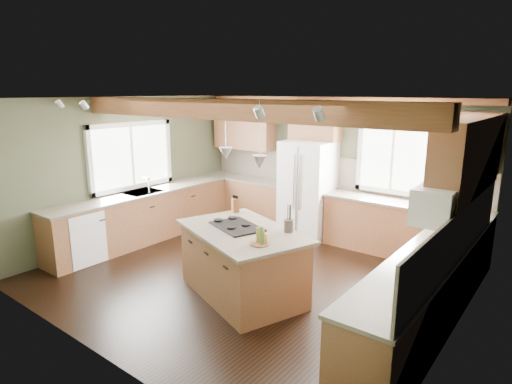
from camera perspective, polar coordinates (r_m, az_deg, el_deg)
The scene contains 37 objects.
floor at distance 6.52m, azimuth -0.88°, elevation -11.09°, with size 5.60×5.60×0.00m, color black.
ceiling at distance 5.94m, azimuth -0.97°, elevation 12.39°, with size 5.60×5.60×0.00m, color silver.
wall_back at distance 8.16m, azimuth 10.13°, elevation 3.28°, with size 5.60×5.60×0.00m, color #424732.
wall_left at distance 8.11m, azimuth -16.57°, elevation 2.88°, with size 5.00×5.00×0.00m, color #424732.
wall_right at distance 4.92m, azimuth 25.51°, elevation -4.52°, with size 5.00×5.00×0.00m, color #424732.
ceiling_beam at distance 5.54m, azimuth -4.41°, elevation 10.94°, with size 5.55×0.26×0.26m, color #592B19.
soffit_trim at distance 7.95m, azimuth 10.16°, elevation 12.02°, with size 5.55×0.20×0.10m, color #592B19.
backsplash_back at distance 8.16m, azimuth 10.06°, elevation 2.65°, with size 5.58×0.03×0.58m, color brown.
backsplash_right at distance 5.00m, azimuth 25.37°, elevation -5.33°, with size 0.03×3.70×0.58m, color brown.
base_cab_back_left at distance 9.06m, azimuth -1.04°, elevation -1.07°, with size 2.02×0.60×0.88m, color brown.
counter_back_left at distance 8.96m, azimuth -1.06°, elevation 1.78°, with size 2.06×0.64×0.04m, color #4D4538.
base_cab_back_right at distance 7.53m, azimuth 18.87°, elevation -4.84°, with size 2.62×0.60×0.88m, color brown.
counter_back_right at distance 7.41m, azimuth 19.14°, elevation -1.46°, with size 2.66×0.64×0.04m, color #4D4538.
base_cab_left at distance 8.10m, azimuth -14.63°, elevation -3.27°, with size 0.60×3.70×0.88m, color brown.
counter_left at distance 7.99m, azimuth -14.83°, elevation -0.11°, with size 0.64×3.74×0.04m, color #4D4538.
base_cab_right at distance 5.34m, azimuth 21.49°, elevation -12.69°, with size 0.60×3.70×0.88m, color brown.
counter_right at distance 5.16m, azimuth 21.92°, elevation -8.08°, with size 0.64×3.74×0.04m, color #4D4538.
upper_cab_back_left at distance 9.03m, azimuth -1.58°, elevation 8.60°, with size 1.40×0.35×0.90m, color brown.
upper_cab_over_fridge at distance 8.05m, azimuth 7.88°, elevation 9.33°, with size 0.96×0.35×0.70m, color brown.
upper_cab_right at distance 5.69m, azimuth 26.47°, elevation 4.38°, with size 0.35×2.20×0.90m, color brown.
upper_cab_back_corner at distance 7.14m, azimuth 26.29°, elevation 5.96°, with size 0.90×0.35×0.90m, color brown.
window_left at distance 8.09m, azimuth -16.32°, elevation 4.66°, with size 0.04×1.60×1.05m, color white.
window_back at distance 7.65m, azimuth 17.79°, elevation 4.08°, with size 1.10×0.04×1.00m, color white.
sink at distance 7.98m, azimuth -14.83°, elevation -0.07°, with size 0.50×0.65×0.03m, color #262628.
faucet at distance 7.81m, azimuth -14.09°, elevation 0.77°, with size 0.02×0.02×0.28m, color #B2B2B7.
dishwasher at distance 7.42m, azimuth -22.54°, elevation -5.50°, with size 0.60×0.60×0.84m, color white.
oven at distance 4.25m, azimuth 15.97°, elevation -19.49°, with size 0.60×0.72×0.84m, color white.
microwave at distance 4.86m, azimuth 23.16°, elevation -1.45°, with size 0.40×0.70×0.38m, color white.
pendant_left at distance 5.77m, azimuth -4.04°, elevation 5.16°, with size 0.18×0.18×0.16m, color #B2B2B7.
pendant_right at distance 5.05m, azimuth 0.46°, elevation 4.00°, with size 0.18×0.18×0.16m, color #B2B2B7.
refrigerator at distance 8.06m, azimuth 6.87°, elevation 0.37°, with size 0.90×0.74×1.80m, color white.
island at distance 5.80m, azimuth -1.83°, elevation -9.58°, with size 1.69×1.03×0.88m, color olive.
island_top at distance 5.64m, azimuth -1.86°, elevation -5.27°, with size 1.80×1.14×0.04m, color #4D4538.
cooktop at distance 5.74m, azimuth -2.57°, elevation -4.60°, with size 0.73×0.49×0.02m, color black.
knife_block at distance 6.43m, azimuth -2.77°, elevation -1.76°, with size 0.12×0.09×0.21m, color brown.
utensil_crock at distance 5.55m, azimuth 4.36°, elevation -4.51°, with size 0.12×0.12×0.16m, color #38312D.
bottle_tray at distance 5.08m, azimuth 0.49°, elevation -5.85°, with size 0.24×0.24×0.22m, color brown, non-canonical shape.
Camera 1 is at (3.71, -4.63, 2.70)m, focal length 30.00 mm.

